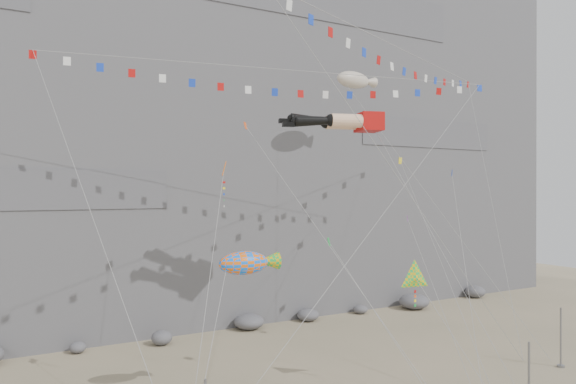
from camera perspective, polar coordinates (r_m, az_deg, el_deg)
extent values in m
cube|color=slate|center=(63.36, -10.15, 12.08)|extent=(80.00, 28.00, 50.00)
cylinder|color=slate|center=(32.38, 23.28, -17.49)|extent=(0.12, 0.12, 4.28)
cylinder|color=slate|center=(43.20, 25.97, -13.14)|extent=(0.12, 0.12, 4.03)
cube|color=#B60D0B|center=(39.75, 8.22, 7.01)|extent=(2.15, 2.51, 1.26)
cylinder|color=beige|center=(38.57, 5.95, 7.22)|extent=(2.32, 1.56, 0.93)
sphere|color=black|center=(38.26, 4.42, 7.28)|extent=(0.85, 0.85, 0.85)
cone|color=black|center=(37.93, 2.57, 7.23)|extent=(2.66, 1.55, 0.87)
cube|color=black|center=(37.51, 0.04, 6.87)|extent=(0.90, 0.61, 0.31)
cylinder|color=beige|center=(39.76, 5.39, 7.01)|extent=(2.32, 1.56, 0.93)
sphere|color=black|center=(39.47, 3.90, 7.06)|extent=(0.85, 0.85, 0.85)
cone|color=black|center=(39.16, 2.11, 7.30)|extent=(2.68, 1.55, 0.93)
cube|color=black|center=(38.78, -0.34, 7.23)|extent=(0.90, 0.61, 0.31)
cylinder|color=gray|center=(34.66, 15.18, -5.77)|extent=(0.03, 0.03, 21.38)
cylinder|color=gray|center=(31.89, -3.80, -2.71)|extent=(0.03, 0.03, 27.28)
cylinder|color=gray|center=(40.56, 17.19, -1.32)|extent=(0.03, 0.03, 23.43)
cube|color=slate|center=(43.97, 22.79, -15.54)|extent=(0.16, 0.16, 0.10)
cylinder|color=gray|center=(27.97, -8.26, -10.87)|extent=(0.03, 0.03, 15.11)
cylinder|color=gray|center=(28.51, -7.02, -15.99)|extent=(0.03, 0.03, 10.54)
cylinder|color=gray|center=(33.13, 17.03, -14.73)|extent=(0.03, 0.03, 8.94)
cylinder|color=gray|center=(45.26, 15.36, -1.36)|extent=(0.03, 0.03, 26.51)
cube|color=slate|center=(44.80, 25.16, -15.24)|extent=(0.16, 0.16, 0.10)
cylinder|color=gray|center=(32.32, 5.04, -6.63)|extent=(0.03, 0.03, 21.95)
cylinder|color=gray|center=(37.91, 15.00, -10.43)|extent=(0.03, 0.03, 14.01)
cylinder|color=gray|center=(32.14, 9.82, -13.37)|extent=(0.03, 0.03, 12.52)
cylinder|color=gray|center=(39.60, 15.18, -6.66)|extent=(0.03, 0.03, 23.35)
cylinder|color=gray|center=(39.30, 17.58, -7.56)|extent=(0.03, 0.03, 18.21)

